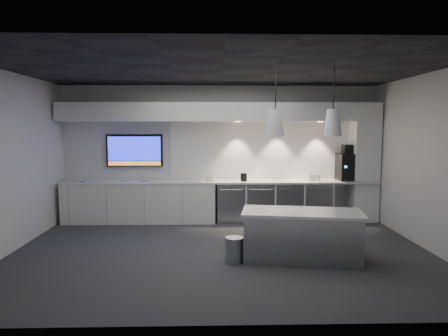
{
  "coord_description": "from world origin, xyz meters",
  "views": [
    {
      "loc": [
        -0.13,
        -6.52,
        2.1
      ],
      "look_at": [
        0.07,
        1.1,
        1.3
      ],
      "focal_mm": 32.0,
      "sensor_mm": 36.0,
      "label": 1
    }
  ],
  "objects_px": {
    "bin": "(234,250)",
    "coffee_machine": "(348,166)",
    "island": "(302,235)",
    "wall_tv": "(135,150)"
  },
  "relations": [
    {
      "from": "island",
      "to": "wall_tv",
      "type": "bearing_deg",
      "value": 146.36
    },
    {
      "from": "bin",
      "to": "coffee_machine",
      "type": "height_order",
      "value": "coffee_machine"
    },
    {
      "from": "island",
      "to": "coffee_machine",
      "type": "distance_m",
      "value": 3.21
    },
    {
      "from": "coffee_machine",
      "to": "island",
      "type": "bearing_deg",
      "value": -121.37
    },
    {
      "from": "coffee_machine",
      "to": "wall_tv",
      "type": "bearing_deg",
      "value": 176.77
    },
    {
      "from": "wall_tv",
      "to": "bin",
      "type": "xyz_separation_m",
      "value": [
        2.09,
        -2.98,
        -1.36
      ]
    },
    {
      "from": "wall_tv",
      "to": "coffee_machine",
      "type": "height_order",
      "value": "wall_tv"
    },
    {
      "from": "island",
      "to": "bin",
      "type": "height_order",
      "value": "island"
    },
    {
      "from": "coffee_machine",
      "to": "bin",
      "type": "bearing_deg",
      "value": -134.5
    },
    {
      "from": "bin",
      "to": "coffee_machine",
      "type": "bearing_deg",
      "value": 45.76
    }
  ]
}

